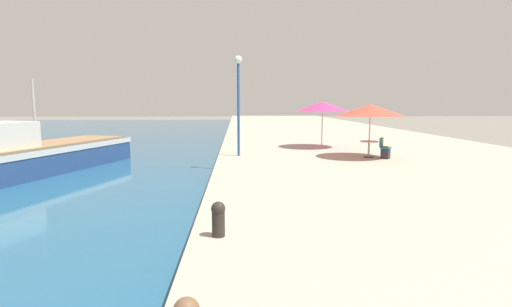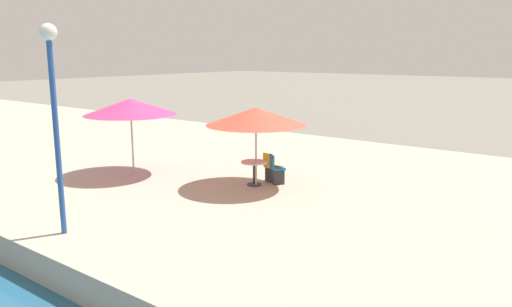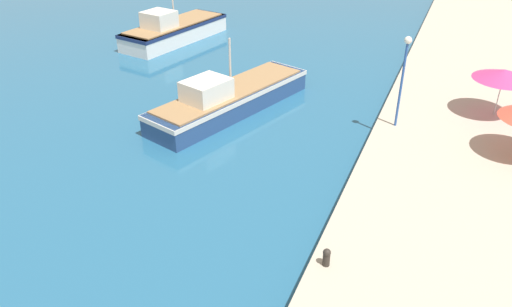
# 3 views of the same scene
# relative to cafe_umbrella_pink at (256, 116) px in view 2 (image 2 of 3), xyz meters

# --- Properties ---
(quay_promenade) EXTENTS (16.00, 90.00, 0.74)m
(quay_promenade) POSITION_rel_cafe_umbrella_pink_xyz_m (1.22, 13.59, -2.49)
(quay_promenade) COLOR #B2A893
(quay_promenade) RESTS_ON ground_plane
(cafe_umbrella_pink) EXTENTS (2.99, 2.99, 2.38)m
(cafe_umbrella_pink) POSITION_rel_cafe_umbrella_pink_xyz_m (0.00, 0.00, 0.00)
(cafe_umbrella_pink) COLOR #B7B7B7
(cafe_umbrella_pink) RESTS_ON quay_promenade
(cafe_umbrella_white) EXTENTS (3.02, 3.02, 2.50)m
(cafe_umbrella_white) POSITION_rel_cafe_umbrella_pink_xyz_m (-1.23, 4.21, 0.12)
(cafe_umbrella_white) COLOR #B7B7B7
(cafe_umbrella_white) RESTS_ON quay_promenade
(cafe_table) EXTENTS (0.80, 0.80, 0.74)m
(cafe_table) POSITION_rel_cafe_umbrella_pink_xyz_m (0.03, 0.09, -1.59)
(cafe_table) COLOR #333338
(cafe_table) RESTS_ON quay_promenade
(cafe_chair_left) EXTENTS (0.58, 0.58, 0.91)m
(cafe_chair_left) POSITION_rel_cafe_umbrella_pink_xyz_m (0.60, -0.34, -1.80)
(cafe_chair_left) COLOR #2D2D33
(cafe_chair_left) RESTS_ON quay_promenade
(cafe_chair_right) EXTENTS (0.51, 0.48, 0.91)m
(cafe_chair_right) POSITION_rel_cafe_umbrella_pink_xyz_m (0.73, -0.07, -1.80)
(cafe_chair_right) COLOR #2D2D33
(cafe_chair_right) RESTS_ON quay_promenade
(lamppost) EXTENTS (0.36, 0.36, 4.56)m
(lamppost) POSITION_rel_cafe_umbrella_pink_xyz_m (-5.82, 0.93, 0.97)
(lamppost) COLOR #28519E
(lamppost) RESTS_ON quay_promenade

